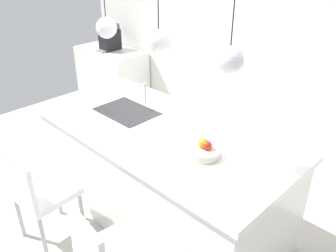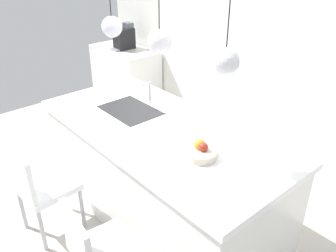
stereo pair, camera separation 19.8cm
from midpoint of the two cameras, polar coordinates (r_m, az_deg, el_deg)
floor at (r=3.57m, az=-2.81°, el=-13.86°), size 6.60×6.60×0.00m
back_wall at (r=4.10m, az=14.29°, el=11.87°), size 6.00×0.10×2.60m
kitchen_island at (r=3.27m, az=-3.00°, el=-7.59°), size 2.38×1.10×0.96m
sink_basin at (r=3.33m, az=-8.38°, el=2.24°), size 0.56×0.40×0.02m
faucet at (r=3.39m, az=-5.70°, el=5.62°), size 0.02×0.17×0.22m
fruit_bowl at (r=2.62m, az=3.70°, el=-4.00°), size 0.25×0.25×0.13m
side_counter at (r=5.68m, az=-9.98°, el=7.70°), size 1.10×0.60×0.90m
coffee_machine at (r=5.49m, az=-10.38°, el=13.62°), size 0.20×0.35×0.38m
chair_near at (r=3.22m, az=-21.81°, el=-9.91°), size 0.46×0.48×0.89m
pendant_light_left at (r=3.25m, az=-11.70°, el=15.29°), size 0.19×0.19×0.79m
pendant_light_center at (r=2.75m, az=-3.65°, el=13.49°), size 0.19×0.19×0.79m
pendant_light_right at (r=2.32m, az=7.48°, el=10.54°), size 0.19×0.19×0.79m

